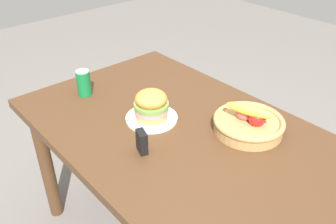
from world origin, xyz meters
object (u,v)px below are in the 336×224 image
object	(u,v)px
sandwich	(151,104)
soda_can	(84,83)
napkin_holder	(142,142)
plate	(152,118)
fruit_basket	(249,122)

from	to	relation	value
sandwich	soda_can	xyz separation A→B (m)	(-0.38, -0.10, -0.01)
sandwich	napkin_holder	world-z (taller)	sandwich
plate	sandwich	world-z (taller)	sandwich
plate	fruit_basket	xyz separation A→B (m)	(0.33, 0.24, 0.04)
plate	sandwich	xyz separation A→B (m)	(0.00, 0.00, 0.07)
fruit_basket	soda_can	bearing A→B (deg)	-153.90
fruit_basket	napkin_holder	xyz separation A→B (m)	(-0.18, -0.41, 0.00)
plate	napkin_holder	size ratio (longest dim) A/B	2.49
plate	soda_can	bearing A→B (deg)	-164.68
sandwich	fruit_basket	world-z (taller)	sandwich
plate	soda_can	world-z (taller)	soda_can
fruit_basket	napkin_holder	distance (m)	0.45
plate	napkin_holder	distance (m)	0.23
soda_can	fruit_basket	bearing A→B (deg)	26.10
plate	soda_can	xyz separation A→B (m)	(-0.38, -0.10, 0.06)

